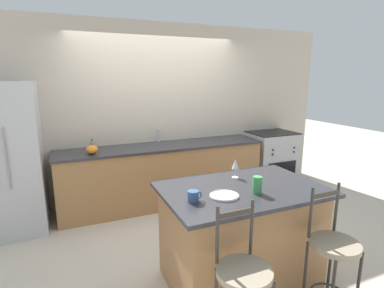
% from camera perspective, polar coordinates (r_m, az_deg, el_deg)
% --- Properties ---
extents(ground_plane, '(18.00, 18.00, 0.00)m').
position_cam_1_polar(ground_plane, '(4.43, -3.75, -12.84)').
color(ground_plane, beige).
extents(wall_back, '(6.00, 0.07, 2.70)m').
position_cam_1_polar(wall_back, '(4.71, -6.86, 5.81)').
color(wall_back, beige).
rests_on(wall_back, ground_plane).
extents(back_counter, '(3.06, 0.69, 0.92)m').
position_cam_1_polar(back_counter, '(4.59, -5.42, -5.73)').
color(back_counter, '#A87547').
rests_on(back_counter, ground_plane).
extents(sink_faucet, '(0.02, 0.13, 0.22)m').
position_cam_1_polar(sink_faucet, '(4.63, -6.33, 2.00)').
color(sink_faucet, '#ADAFB5').
rests_on(sink_faucet, back_counter).
extents(kitchen_island, '(1.45, 0.96, 0.93)m').
position_cam_1_polar(kitchen_island, '(2.95, 9.21, -16.59)').
color(kitchen_island, '#A87547').
rests_on(kitchen_island, ground_plane).
extents(refrigerator, '(0.78, 0.77, 1.86)m').
position_cam_1_polar(refrigerator, '(4.27, -31.77, -2.46)').
color(refrigerator, '#BCBCC1').
rests_on(refrigerator, ground_plane).
extents(oven_range, '(0.78, 0.64, 0.97)m').
position_cam_1_polar(oven_range, '(5.48, 14.77, -2.79)').
color(oven_range, '#B7B7BC').
rests_on(oven_range, ground_plane).
extents(bar_stool_near, '(0.37, 0.37, 1.08)m').
position_cam_1_polar(bar_stool_near, '(2.23, 9.69, -24.85)').
color(bar_stool_near, '#332D28').
rests_on(bar_stool_near, ground_plane).
extents(bar_stool_far, '(0.37, 0.37, 1.08)m').
position_cam_1_polar(bar_stool_far, '(2.71, 25.20, -18.62)').
color(bar_stool_far, '#332D28').
rests_on(bar_stool_far, ground_plane).
extents(dinner_plate, '(0.25, 0.25, 0.02)m').
position_cam_1_polar(dinner_plate, '(2.53, 6.18, -9.71)').
color(dinner_plate, beige).
rests_on(dinner_plate, kitchen_island).
extents(wine_glass, '(0.07, 0.07, 0.19)m').
position_cam_1_polar(wine_glass, '(2.96, 8.26, -3.89)').
color(wine_glass, white).
rests_on(wine_glass, kitchen_island).
extents(coffee_mug, '(0.12, 0.09, 0.09)m').
position_cam_1_polar(coffee_mug, '(2.41, 0.27, -9.90)').
color(coffee_mug, '#335689').
rests_on(coffee_mug, kitchen_island).
extents(tumbler_cup, '(0.08, 0.08, 0.15)m').
position_cam_1_polar(tumbler_cup, '(2.62, 12.32, -7.62)').
color(tumbler_cup, '#3D934C').
rests_on(tumbler_cup, kitchen_island).
extents(pumpkin_decoration, '(0.15, 0.15, 0.14)m').
position_cam_1_polar(pumpkin_decoration, '(4.12, -18.54, -1.01)').
color(pumpkin_decoration, orange).
rests_on(pumpkin_decoration, back_counter).
extents(soap_bottle, '(0.05, 0.05, 0.14)m').
position_cam_1_polar(soap_bottle, '(4.44, -18.46, -0.09)').
color(soap_bottle, '#89B260').
rests_on(soap_bottle, back_counter).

